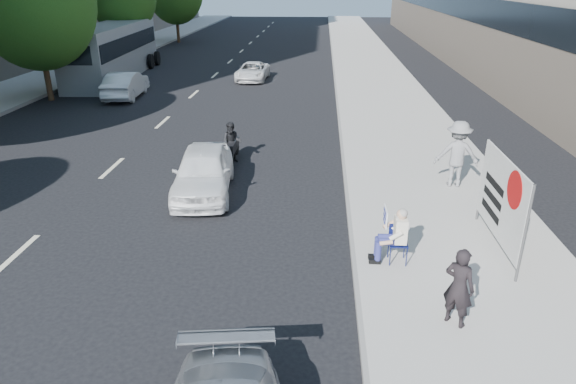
# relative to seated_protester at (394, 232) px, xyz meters

# --- Properties ---
(ground) EXTENTS (160.00, 160.00, 0.00)m
(ground) POSITION_rel_seated_protester_xyz_m (-2.29, -2.06, -0.87)
(ground) COLOR black
(ground) RESTS_ON ground
(near_sidewalk) EXTENTS (5.00, 120.00, 0.15)m
(near_sidewalk) POSITION_rel_seated_protester_xyz_m (1.71, 17.94, -0.80)
(near_sidewalk) COLOR #ABA7A0
(near_sidewalk) RESTS_ON ground
(far_sidewalk) EXTENTS (4.50, 120.00, 0.15)m
(far_sidewalk) POSITION_rel_seated_protester_xyz_m (-19.04, 17.94, -0.80)
(far_sidewalk) COLOR #ABA7A0
(far_sidewalk) RESTS_ON ground
(tree_far_c) EXTENTS (6.00, 6.00, 8.47)m
(tree_far_c) POSITION_rel_seated_protester_xyz_m (-15.99, 15.94, 4.15)
(tree_far_c) COLOR #382616
(tree_far_c) RESTS_ON ground
(seated_protester) EXTENTS (0.83, 1.11, 1.31)m
(seated_protester) POSITION_rel_seated_protester_xyz_m (0.00, 0.00, 0.00)
(seated_protester) COLOR #131A53
(seated_protester) RESTS_ON near_sidewalk
(jogger) EXTENTS (1.38, 0.89, 2.02)m
(jogger) POSITION_rel_seated_protester_xyz_m (2.44, 4.72, 0.29)
(jogger) COLOR gray
(jogger) RESTS_ON near_sidewalk
(pedestrian_woman) EXTENTS (0.67, 0.65, 1.55)m
(pedestrian_woman) POSITION_rel_seated_protester_xyz_m (0.88, -2.19, 0.05)
(pedestrian_woman) COLOR black
(pedestrian_woman) RESTS_ON near_sidewalk
(protest_banner) EXTENTS (0.08, 3.06, 2.20)m
(protest_banner) POSITION_rel_seated_protester_xyz_m (2.49, 0.81, 0.53)
(protest_banner) COLOR #4C4C4C
(protest_banner) RESTS_ON near_sidewalk
(white_sedan_near) EXTENTS (2.09, 4.26, 1.40)m
(white_sedan_near) POSITION_rel_seated_protester_xyz_m (-5.14, 3.98, -0.17)
(white_sedan_near) COLOR white
(white_sedan_near) RESTS_ON ground
(white_sedan_mid) EXTENTS (1.77, 4.32, 1.39)m
(white_sedan_mid) POSITION_rel_seated_protester_xyz_m (-12.21, 16.88, -0.18)
(white_sedan_mid) COLOR silver
(white_sedan_mid) RESTS_ON ground
(white_sedan_far) EXTENTS (1.94, 3.99, 1.09)m
(white_sedan_far) POSITION_rel_seated_protester_xyz_m (-6.04, 22.34, -0.33)
(white_sedan_far) COLOR white
(white_sedan_far) RESTS_ON ground
(motorcycle) EXTENTS (0.70, 2.04, 1.42)m
(motorcycle) POSITION_rel_seated_protester_xyz_m (-4.76, 6.90, -0.24)
(motorcycle) COLOR black
(motorcycle) RESTS_ON ground
(bus) EXTENTS (3.27, 12.18, 3.30)m
(bus) POSITION_rel_seated_protester_xyz_m (-15.09, 22.82, 0.76)
(bus) COLOR gray
(bus) RESTS_ON ground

